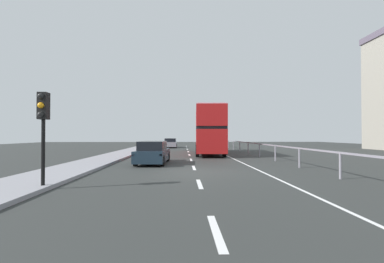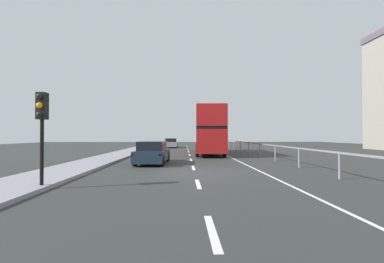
% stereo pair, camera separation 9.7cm
% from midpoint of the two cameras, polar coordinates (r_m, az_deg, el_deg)
% --- Properties ---
extents(ground_plane, '(75.24, 120.00, 0.10)m').
position_cam_midpoint_polar(ground_plane, '(13.29, 0.74, -8.81)').
color(ground_plane, '#2D302F').
extents(near_sidewalk_kerb, '(2.67, 80.00, 0.14)m').
position_cam_midpoint_polar(near_sidewalk_kerb, '(14.45, -25.40, -7.61)').
color(near_sidewalk_kerb, gray).
rests_on(near_sidewalk_kerb, ground).
extents(lane_paint_markings, '(3.42, 46.00, 0.01)m').
position_cam_midpoint_polar(lane_paint_markings, '(22.32, 5.16, -5.43)').
color(lane_paint_markings, silver).
rests_on(lane_paint_markings, ground).
extents(bridge_side_railing, '(0.10, 42.00, 1.12)m').
position_cam_midpoint_polar(bridge_side_railing, '(23.08, 14.39, -2.99)').
color(bridge_side_railing, gray).
rests_on(bridge_side_railing, ground).
extents(double_decker_bus_red, '(2.96, 10.95, 4.37)m').
position_cam_midpoint_polar(double_decker_bus_red, '(26.02, 3.73, 0.37)').
color(double_decker_bus_red, '#B21718').
rests_on(double_decker_bus_red, ground).
extents(hatchback_car_near, '(1.95, 4.55, 1.42)m').
position_cam_midpoint_polar(hatchback_car_near, '(17.17, -8.24, -4.53)').
color(hatchback_car_near, '#1A2835').
rests_on(hatchback_car_near, ground).
extents(traffic_signal_pole, '(0.30, 0.42, 3.09)m').
position_cam_midpoint_polar(traffic_signal_pole, '(10.16, -29.26, 2.98)').
color(traffic_signal_pole, black).
rests_on(traffic_signal_pole, near_sidewalk_kerb).
extents(sedan_car_ahead, '(1.83, 4.20, 1.36)m').
position_cam_midpoint_polar(sedan_car_ahead, '(38.94, -4.43, -2.50)').
color(sedan_car_ahead, gray).
rests_on(sedan_car_ahead, ground).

